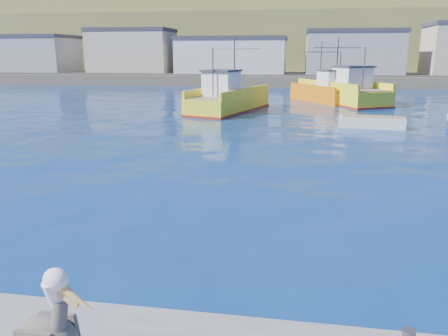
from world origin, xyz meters
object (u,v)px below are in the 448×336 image
object	(u,v)px
trawler_yellow_b	(343,92)
boat_orange	(325,92)
skiff_mid	(371,123)
pelican	(51,328)
trawler_yellow_a	(228,100)

from	to	relation	value
trawler_yellow_b	boat_orange	xyz separation A→B (m)	(-1.71, 0.69, -0.04)
boat_orange	skiff_mid	bearing A→B (deg)	-82.38
trawler_yellow_b	skiff_mid	distance (m)	15.58
boat_orange	pelican	world-z (taller)	boat_orange
boat_orange	skiff_mid	xyz separation A→B (m)	(2.17, -16.25, -0.73)
trawler_yellow_a	boat_orange	bearing A→B (deg)	45.86
trawler_yellow_a	pelican	xyz separation A→B (m)	(2.63, -33.27, 0.20)
trawler_yellow_a	boat_orange	distance (m)	12.81
trawler_yellow_a	trawler_yellow_b	distance (m)	13.62
trawler_yellow_a	skiff_mid	bearing A→B (deg)	-32.46
boat_orange	skiff_mid	world-z (taller)	boat_orange
trawler_yellow_a	skiff_mid	xyz separation A→B (m)	(11.09, -7.06, -0.71)
trawler_yellow_a	pelican	bearing A→B (deg)	-85.49
boat_orange	pelican	size ratio (longest dim) A/B	5.34
trawler_yellow_a	skiff_mid	distance (m)	13.17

